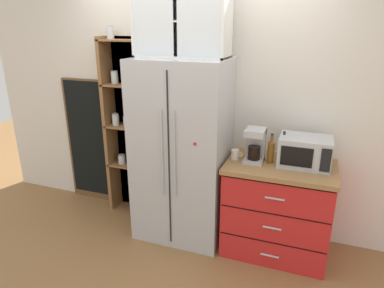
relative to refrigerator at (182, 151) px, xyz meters
The scene contains 12 objects.
ground_plane 0.89m from the refrigerator, 90.00° to the right, with size 10.73×10.73×0.00m, color olive.
wall_back_cream 0.53m from the refrigerator, 90.00° to the left, with size 5.03×0.10×2.55m, color silver.
refrigerator is the anchor object (origin of this frame).
pantry_shelf_column 0.79m from the refrigerator, 159.70° to the left, with size 0.54×0.26×2.06m.
counter_cabinet 1.04m from the refrigerator, ahead, with size 0.96×0.65×0.89m.
microwave 1.14m from the refrigerator, ahead, with size 0.44×0.33×0.26m.
coffee_maker 0.72m from the refrigerator, ahead, with size 0.17×0.20×0.31m.
mug_cream 0.53m from the refrigerator, ahead, with size 0.11×0.07×0.09m.
bottle_amber 0.85m from the refrigerator, ahead, with size 0.06×0.06×0.27m.
bottle_green 0.95m from the refrigerator, ahead, with size 0.06×0.06×0.29m.
upper_cabinet 1.20m from the refrigerator, 90.00° to the left, with size 0.84×0.32×0.61m.
chalkboard_menu 1.36m from the refrigerator, 167.22° to the left, with size 0.60×0.04×1.49m.
Camera 1 is at (1.16, -2.85, 2.06)m, focal length 31.71 mm.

